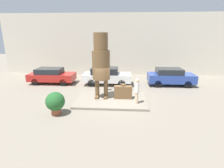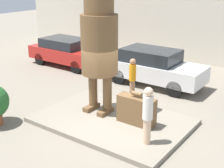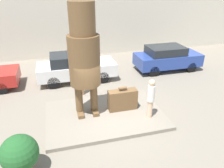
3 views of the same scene
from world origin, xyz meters
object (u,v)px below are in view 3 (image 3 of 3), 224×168
Objects in this scene: tourist at (151,97)px; planter_pot at (20,154)px; parked_car_blue at (167,57)px; statue_figure at (84,53)px; parked_car_white at (76,67)px; giant_suitcase at (123,100)px; worker_hivis at (81,78)px.

planter_pot is at bearing -161.09° from tourist.
parked_car_blue is at bearing 39.01° from planter_pot.
parked_car_white is (-0.01, 4.03, -2.04)m from statue_figure.
giant_suitcase is at bearing 135.24° from tourist.
parked_car_blue is 11.08m from planter_pot.
worker_hivis reaches higher than giant_suitcase.
parked_car_blue is 6.41m from worker_hivis.
giant_suitcase is 0.78× the size of worker_hivis.
parked_car_blue is at bearing 19.14° from worker_hivis.
parked_car_white is 2.71× the size of worker_hivis.
giant_suitcase is at bearing -136.22° from parked_car_blue.
statue_figure reaches higher than parked_car_white.
statue_figure is 7.71m from parked_car_blue.
planter_pot reaches higher than giant_suitcase.
statue_figure reaches higher than parked_car_blue.
statue_figure reaches higher than giant_suitcase.
worker_hivis reaches higher than planter_pot.
parked_car_white is (-2.57, 5.08, -0.24)m from tourist.
parked_car_white is 6.14m from parked_car_blue.
tourist reaches higher than planter_pot.
worker_hivis is at bearing 62.36° from planter_pot.
planter_pot is at bearing -131.79° from statue_figure.
statue_figure reaches higher than tourist.
parked_car_white is at bearing 111.48° from giant_suitcase.
tourist is at bearing -63.16° from parked_car_white.
tourist is 1.05× the size of worker_hivis.
tourist is 1.24× the size of planter_pot.
parked_car_blue is 3.03× the size of planter_pot.
statue_figure is 3.31× the size of planter_pot.
giant_suitcase is at bearing -4.27° from statue_figure.
giant_suitcase is 0.30× the size of parked_car_blue.
parked_car_white is 1.94m from worker_hivis.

